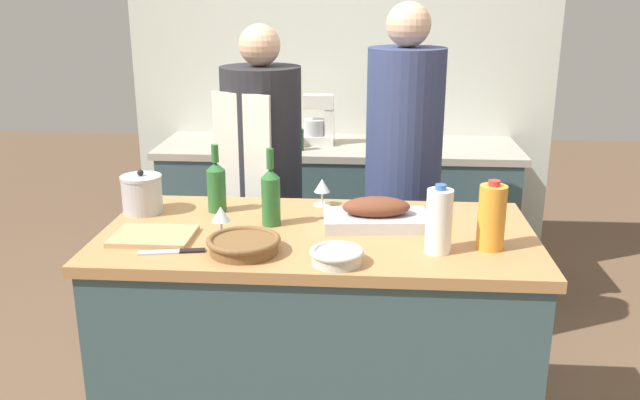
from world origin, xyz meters
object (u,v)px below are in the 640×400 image
Objects in this scene: roasting_pan at (376,215)px; person_cook_guest at (403,170)px; cutting_board at (153,236)px; stand_mixer at (319,124)px; wicker_basket at (244,244)px; juice_jug at (492,217)px; milk_jug at (439,221)px; knife_chef at (174,252)px; wine_glass_left at (221,216)px; condiment_bottle_short at (277,131)px; wine_bottle_dark at (271,195)px; stock_pot at (142,194)px; person_cook_aproned at (263,182)px; wine_glass_right at (322,187)px; condiment_bottle_tall at (375,124)px; condiment_bottle_extra at (299,139)px; mixing_bowl at (337,256)px; wine_bottle_green at (216,185)px.

person_cook_guest reaches higher than roasting_pan.
cutting_board is 1.77m from stand_mixer.
wicker_basket is 0.85× the size of stand_mixer.
juice_jug is 0.18m from milk_jug.
knife_chef is 1.33m from person_cook_guest.
wine_glass_left is 1.54m from condiment_bottle_short.
wine_bottle_dark is 2.54× the size of wine_glass_left.
person_cook_aproned reaches higher than stock_pot.
condiment_bottle_tall reaches higher than wine_glass_right.
condiment_bottle_short is (-0.55, 1.38, 0.02)m from roasting_pan.
wicker_basket is 1.06× the size of milk_jug.
condiment_bottle_tall is 0.96× the size of condiment_bottle_short.
wine_bottle_dark is 1.37m from condiment_bottle_extra.
stand_mixer reaches higher than roasting_pan.
condiment_bottle_tall reaches higher than mixing_bowl.
wicker_basket is 0.64m from milk_jug.
condiment_bottle_tall is (0.00, 1.64, 0.02)m from roasting_pan.
juice_jug reaches higher than knife_chef.
roasting_pan is 2.86× the size of condiment_bottle_extra.
stand_mixer is (-0.32, 1.53, 0.04)m from roasting_pan.
wine_glass_right is (-0.59, 0.43, -0.04)m from juice_jug.
person_cook_aproned reaches higher than mixing_bowl.
condiment_bottle_extra is (-0.29, 1.71, -0.00)m from mixing_bowl.
person_cook_aproned is at bearing -171.60° from person_cook_guest.
cutting_board is 1.19× the size of milk_jug.
stock_pot is at bearing -172.96° from wine_bottle_green.
wine_glass_left is 1.14m from person_cook_guest.
roasting_pan is at bearing -6.24° from stock_pot.
milk_jug is at bearing 4.64° from wicker_basket.
juice_jug is 1.82m from condiment_bottle_short.
person_cook_guest is at bearing 24.15° from person_cook_aproned.
stock_pot is 1.35m from condiment_bottle_extra.
stock_pot is 0.90m from mixing_bowl.
condiment_bottle_extra is (-0.04, 1.37, -0.09)m from wine_bottle_dark.
mixing_bowl is 0.60m from wine_glass_right.
wine_glass_right is at bearing -117.95° from person_cook_guest.
stand_mixer is (0.11, 1.81, 0.05)m from wicker_basket.
milk_jug is at bearing 20.52° from mixing_bowl.
wine_glass_left is at bearing -74.74° from wine_bottle_green.
wine_bottle_dark is 0.77m from person_cook_aproned.
knife_chef is at bearing -173.75° from juice_jug.
person_cook_guest is at bearing 56.67° from wine_glass_right.
mixing_bowl is 0.60× the size of wine_bottle_dark.
stock_pot is 0.10× the size of person_cook_guest.
juice_jug is 0.15× the size of person_cook_aproned.
wine_bottle_dark reaches higher than wine_bottle_green.
person_cook_guest is at bearing 80.14° from roasting_pan.
wine_bottle_green is 1.24m from condiment_bottle_extra.
mixing_bowl is 1.74m from condiment_bottle_extra.
person_cook_guest is at bearing 77.03° from mixing_bowl.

